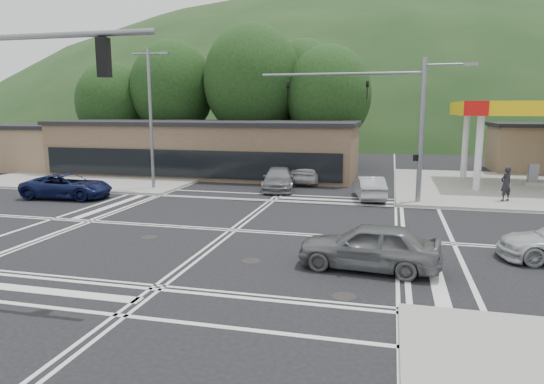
% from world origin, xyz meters
% --- Properties ---
extents(ground, '(120.00, 120.00, 0.00)m').
position_xyz_m(ground, '(0.00, 0.00, 0.00)').
color(ground, black).
rests_on(ground, ground).
extents(sidewalk_ne, '(16.00, 16.00, 0.15)m').
position_xyz_m(sidewalk_ne, '(15.00, 15.00, 0.07)').
color(sidewalk_ne, gray).
rests_on(sidewalk_ne, ground).
extents(sidewalk_nw, '(16.00, 16.00, 0.15)m').
position_xyz_m(sidewalk_nw, '(-15.00, 15.00, 0.07)').
color(sidewalk_nw, gray).
rests_on(sidewalk_nw, ground).
extents(commercial_row, '(24.00, 8.00, 4.00)m').
position_xyz_m(commercial_row, '(-8.00, 17.00, 2.00)').
color(commercial_row, brown).
rests_on(commercial_row, ground).
extents(commercial_nw, '(8.00, 7.00, 3.60)m').
position_xyz_m(commercial_nw, '(-24.00, 17.00, 1.80)').
color(commercial_nw, '#846B4F').
rests_on(commercial_nw, ground).
extents(hill_north, '(252.00, 126.00, 140.00)m').
position_xyz_m(hill_north, '(0.00, 90.00, 0.00)').
color(hill_north, '#1B3618').
rests_on(hill_north, ground).
extents(tree_n_a, '(8.00, 8.00, 11.75)m').
position_xyz_m(tree_n_a, '(-14.00, 24.00, 7.14)').
color(tree_n_a, '#382619').
rests_on(tree_n_a, ground).
extents(tree_n_b, '(9.00, 9.00, 12.98)m').
position_xyz_m(tree_n_b, '(-6.00, 24.00, 7.79)').
color(tree_n_b, '#382619').
rests_on(tree_n_b, ground).
extents(tree_n_c, '(7.60, 7.60, 10.87)m').
position_xyz_m(tree_n_c, '(1.00, 24.00, 6.49)').
color(tree_n_c, '#382619').
rests_on(tree_n_c, ground).
extents(tree_n_d, '(6.80, 6.80, 9.76)m').
position_xyz_m(tree_n_d, '(-20.00, 23.00, 5.84)').
color(tree_n_d, '#382619').
rests_on(tree_n_d, ground).
extents(tree_n_e, '(8.40, 8.40, 11.98)m').
position_xyz_m(tree_n_e, '(-2.00, 28.00, 7.14)').
color(tree_n_e, '#382619').
rests_on(tree_n_e, ground).
extents(streetlight_nw, '(2.50, 0.25, 9.00)m').
position_xyz_m(streetlight_nw, '(-8.44, 9.00, 5.05)').
color(streetlight_nw, slate).
rests_on(streetlight_nw, ground).
extents(signal_mast_ne, '(11.65, 0.30, 8.00)m').
position_xyz_m(signal_mast_ne, '(6.95, 8.20, 5.07)').
color(signal_mast_ne, slate).
rests_on(signal_mast_ne, ground).
extents(car_blue_west, '(5.39, 2.80, 1.45)m').
position_xyz_m(car_blue_west, '(-12.04, 5.00, 0.73)').
color(car_blue_west, '#0D143B').
rests_on(car_blue_west, ground).
extents(car_grey_center, '(4.81, 2.27, 1.59)m').
position_xyz_m(car_grey_center, '(6.05, -3.88, 0.79)').
color(car_grey_center, '#5D5F62').
rests_on(car_grey_center, ground).
extents(car_queue_a, '(2.16, 4.39, 1.39)m').
position_xyz_m(car_queue_a, '(5.50, 9.00, 0.69)').
color(car_queue_a, '#989A9F').
rests_on(car_queue_a, ground).
extents(car_queue_b, '(2.35, 5.10, 1.69)m').
position_xyz_m(car_queue_b, '(1.00, 14.60, 0.85)').
color(car_queue_b, silver).
rests_on(car_queue_b, ground).
extents(car_northbound, '(2.78, 5.15, 1.42)m').
position_xyz_m(car_northbound, '(-0.50, 11.00, 0.71)').
color(car_northbound, slate).
rests_on(car_northbound, ground).
extents(pedestrian, '(0.85, 0.79, 1.94)m').
position_xyz_m(pedestrian, '(12.98, 9.51, 1.12)').
color(pedestrian, black).
rests_on(pedestrian, sidewalk_ne).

